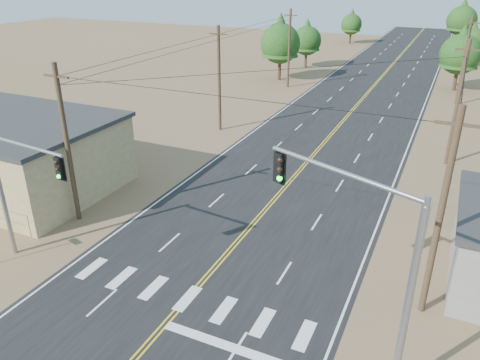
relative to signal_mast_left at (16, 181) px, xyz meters
The scene contains 15 objects.
road 25.13m from the signal_mast_left, 67.60° to the left, with size 15.00×200.00×0.02m, color black.
utility_pole_left_near 4.93m from the signal_mast_left, 102.97° to the left, with size 1.80×0.30×10.00m.
utility_pole_left_mid 24.82m from the signal_mast_left, 92.55° to the left, with size 1.80×0.30×10.00m.
utility_pole_left_far 44.81m from the signal_mast_left, 91.41° to the left, with size 1.80×0.30×10.00m.
utility_pole_right_near 20.47m from the signal_mast_left, 13.55° to the left, with size 1.80×0.30×10.00m.
utility_pole_right_mid 31.79m from the signal_mast_left, 51.26° to the left, with size 1.80×0.30×10.00m.
utility_pole_right_far 49.02m from the signal_mast_left, 66.05° to the left, with size 1.80×0.30×10.00m.
signal_mast_left is the anchor object (origin of this frame).
signal_mast_right 17.60m from the signal_mast_left, ahead, with size 6.25×2.76×8.39m.
tree_left_near 48.62m from the signal_mast_left, 94.37° to the left, with size 5.52×5.52×9.20m.
tree_left_mid 58.95m from the signal_mast_left, 93.00° to the left, with size 4.54×4.54×7.56m.
tree_left_far 87.49m from the signal_mast_left, 91.57° to the left, with size 4.22×4.22×7.03m.
tree_right_near 55.67m from the signal_mast_left, 69.64° to the left, with size 5.07×5.07×8.45m.
tree_right_mid 73.34m from the signal_mast_left, 73.61° to the left, with size 4.30×4.30×7.16m.
tree_right_far 92.62m from the signal_mast_left, 78.54° to the left, with size 5.65×5.65×9.41m.
Camera 1 is at (10.11, -7.63, 14.88)m, focal length 35.00 mm.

